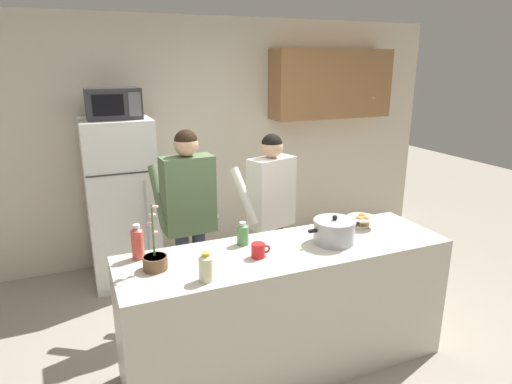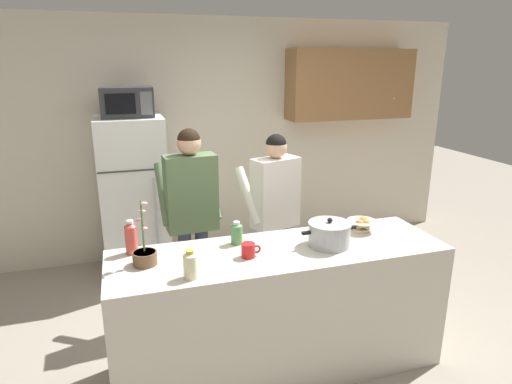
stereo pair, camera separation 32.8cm
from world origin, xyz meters
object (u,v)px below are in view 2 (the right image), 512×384
refrigerator (135,198)px  potted_orchid (145,255)px  bottle_far_corner (131,237)px  person_near_pot (191,203)px  microwave (127,102)px  person_by_sink (275,203)px  bottle_near_edge (190,264)px  cooking_pot (329,234)px  bread_bowl (362,224)px  coffee_mug (249,250)px  bottle_mid_counter (237,233)px

refrigerator → potted_orchid: bearing=-90.1°
bottle_far_corner → person_near_pot: bearing=52.3°
microwave → person_near_pot: 1.28m
refrigerator → person_by_sink: bearing=-42.1°
refrigerator → potted_orchid: refrigerator is taller
refrigerator → microwave: size_ratio=3.40×
person_by_sink → bottle_near_edge: (-0.89, -1.05, 0.04)m
refrigerator → bottle_far_corner: 1.63m
cooking_pot → bottle_far_corner: bearing=168.4°
person_near_pot → potted_orchid: (-0.43, -0.85, -0.04)m
bread_bowl → bottle_far_corner: bearing=176.9°
bread_bowl → potted_orchid: bearing=-176.2°
person_by_sink → person_near_pot: bearing=175.4°
coffee_mug → refrigerator: bearing=108.7°
person_by_sink → coffee_mug: 1.00m
refrigerator → bottle_mid_counter: (0.63, -1.66, 0.18)m
bottle_far_corner → bottle_near_edge: bearing=-55.6°
person_near_pot → person_by_sink: (0.71, -0.06, -0.05)m
cooking_pot → bottle_mid_counter: bearing=160.1°
refrigerator → bottle_near_edge: bearing=-83.4°
potted_orchid → refrigerator: bearing=89.9°
microwave → bread_bowl: 2.45m
bread_bowl → bottle_near_edge: 1.39m
coffee_mug → bread_bowl: 0.96m
microwave → coffee_mug: microwave is taller
microwave → person_by_sink: bearing=-41.5°
cooking_pot → bread_bowl: cooking_pot is taller
bottle_near_edge → potted_orchid: (-0.24, 0.26, -0.02)m
refrigerator → microwave: 0.96m
person_by_sink → bread_bowl: bearing=-56.7°
person_near_pot → bread_bowl: bearing=-32.6°
refrigerator → coffee_mug: size_ratio=12.46×
person_near_pot → bottle_near_edge: size_ratio=9.27×
bottle_mid_counter → bottle_far_corner: bearing=176.0°
person_near_pot → bottle_mid_counter: bearing=-74.0°
refrigerator → bottle_far_corner: refrigerator is taller
cooking_pot → bottle_far_corner: (-1.30, 0.27, 0.03)m
microwave → person_near_pot: (0.43, -0.94, -0.75)m
potted_orchid → bottle_far_corner: bearing=109.8°
bottle_near_edge → bottle_mid_counter: bottle_near_edge is taller
microwave → bottle_near_edge: (0.24, -2.05, -0.77)m
coffee_mug → bottle_near_edge: bearing=-156.4°
cooking_pot → bottle_near_edge: bearing=-168.8°
bottle_near_edge → potted_orchid: size_ratio=0.42×
bottle_near_edge → refrigerator: bearing=96.6°
person_near_pot → bottle_near_edge: 1.12m
bottle_mid_counter → bottle_far_corner: 0.70m
bottle_far_corner → potted_orchid: 0.22m
bread_bowl → bottle_far_corner: bottle_far_corner is taller
person_near_pot → coffee_mug: size_ratio=12.50×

